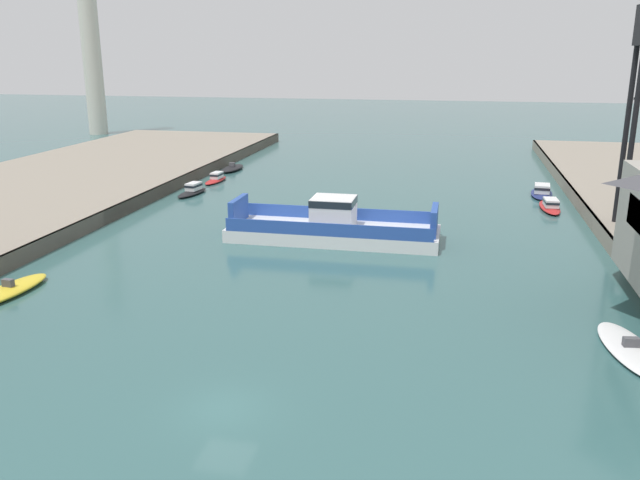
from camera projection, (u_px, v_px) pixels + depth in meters
ground_plane at (224, 409)px, 29.74m from camera, size 400.00×400.00×0.00m
chain_ferry at (333, 227)px, 56.21m from camera, size 18.09×5.94×3.75m
moored_boat_near_left at (232, 168)px, 89.40m from camera, size 2.34×6.28×1.09m
moored_boat_near_right at (542, 191)px, 73.69m from camera, size 3.03×7.05×1.35m
moored_boat_mid_left at (550, 206)px, 67.07m from camera, size 2.10×6.60×1.23m
moored_boat_mid_right at (9, 290)px, 43.68m from camera, size 2.63×7.14×1.09m
moored_boat_far_left at (630, 349)px, 35.28m from camera, size 3.44×7.64×0.87m
moored_boat_far_right at (193, 190)px, 74.36m from camera, size 2.36×5.84×1.30m
moored_boat_upstream_a at (216, 178)px, 81.54m from camera, size 1.78×5.51×1.17m
smokestack_distant_a at (90, 33)px, 123.88m from camera, size 3.81×3.81×36.15m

